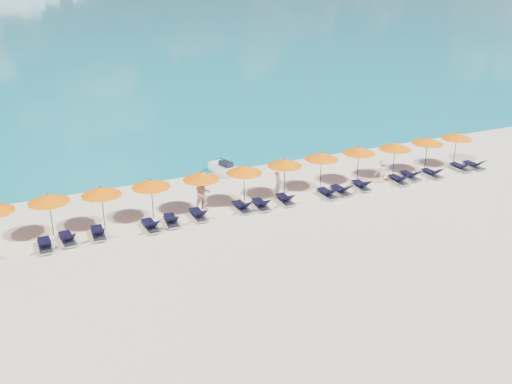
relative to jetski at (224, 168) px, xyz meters
name	(u,v)px	position (x,y,z in m)	size (l,w,h in m)	color
ground	(281,234)	(-0.78, -9.53, -0.35)	(1400.00, 1400.00, 0.00)	beige
jetski	(224,168)	(0.00, 0.00, 0.00)	(1.46, 2.56, 0.86)	white
beachgoer_a	(278,184)	(1.36, -4.96, 0.42)	(0.56, 0.37, 1.54)	#E0A488
beachgoer_b	(203,194)	(-3.29, -4.97, 0.61)	(0.93, 0.54, 1.92)	#E0A488
beachgoer_c	(382,171)	(8.31, -5.68, 0.39)	(0.96, 0.45, 1.49)	#E0A488
umbrella_2	(48,198)	(-11.27, -4.79, 1.66)	(2.10, 2.10, 2.28)	black
umbrella_3	(101,191)	(-8.74, -4.94, 1.66)	(2.10, 2.10, 2.28)	black
umbrella_4	(151,183)	(-6.13, -4.92, 1.66)	(2.10, 2.10, 2.28)	black
umbrella_5	(201,176)	(-3.35, -4.97, 1.66)	(2.10, 2.10, 2.28)	black
umbrella_6	(244,169)	(-0.81, -5.00, 1.66)	(2.10, 2.10, 2.28)	black
umbrella_7	(285,162)	(1.84, -4.89, 1.66)	(2.10, 2.10, 2.28)	black
umbrella_8	(322,156)	(4.41, -4.76, 1.66)	(2.10, 2.10, 2.28)	black
umbrella_9	(359,150)	(7.12, -4.74, 1.66)	(2.10, 2.10, 2.28)	black
umbrella_10	(395,146)	(9.69, -5.01, 1.66)	(2.10, 2.10, 2.28)	black
umbrella_11	(428,141)	(12.38, -4.93, 1.66)	(2.10, 2.10, 2.28)	black
umbrella_12	(457,136)	(14.93, -4.88, 1.66)	(2.10, 2.10, 2.28)	black
lounger_3	(45,245)	(-11.82, -6.22, -0.12)	(0.63, 1.70, 0.66)	silver
lounger_4	(67,238)	(-10.74, -5.96, -0.12)	(0.78, 1.75, 0.66)	silver
lounger_5	(98,233)	(-9.26, -5.95, -0.12)	(0.71, 1.73, 0.66)	silver
lounger_6	(151,225)	(-6.64, -6.24, -0.12)	(0.70, 1.73, 0.66)	silver
lounger_7	(171,220)	(-5.49, -6.09, -0.12)	(0.79, 1.76, 0.66)	silver
lounger_8	(198,214)	(-3.95, -5.97, -0.12)	(0.62, 1.70, 0.66)	silver
lounger_9	(242,207)	(-1.39, -5.98, -0.12)	(0.69, 1.73, 0.66)	silver
lounger_10	(261,204)	(-0.29, -6.13, -0.12)	(0.70, 1.73, 0.66)	silver
lounger_11	(285,199)	(1.28, -6.05, -0.12)	(0.71, 1.73, 0.66)	silver
lounger_12	(327,193)	(3.97, -6.27, -0.12)	(0.62, 1.70, 0.66)	silver
lounger_13	(341,190)	(4.98, -6.22, -0.12)	(0.75, 1.74, 0.66)	silver
lounger_14	(361,185)	(6.51, -6.06, -0.12)	(0.79, 1.75, 0.66)	silver
lounger_15	(398,180)	(9.19, -6.22, -0.12)	(0.73, 1.74, 0.66)	silver
lounger_16	(410,175)	(10.34, -5.93, -0.12)	(0.62, 1.70, 0.66)	silver
lounger_17	(432,173)	(11.90, -6.20, -0.12)	(0.64, 1.71, 0.66)	silver
lounger_18	(461,167)	(14.48, -6.04, -0.12)	(0.68, 1.72, 0.66)	silver
lounger_19	(474,165)	(15.53, -6.14, -0.12)	(0.68, 1.72, 0.66)	silver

